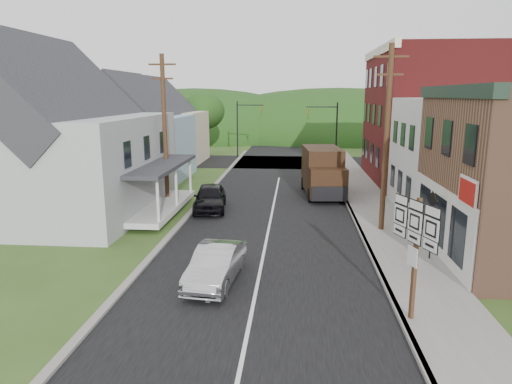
% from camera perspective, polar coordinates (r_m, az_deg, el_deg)
% --- Properties ---
extents(ground, '(120.00, 120.00, 0.00)m').
position_cam_1_polar(ground, '(19.94, 1.01, -7.51)').
color(ground, '#2D4719').
rests_on(ground, ground).
extents(road, '(9.00, 90.00, 0.02)m').
position_cam_1_polar(road, '(29.54, 2.34, -1.01)').
color(road, black).
rests_on(road, ground).
extents(cross_road, '(60.00, 9.00, 0.02)m').
position_cam_1_polar(cross_road, '(46.25, 3.31, 3.75)').
color(cross_road, black).
rests_on(cross_road, ground).
extents(sidewalk_right, '(2.80, 55.00, 0.15)m').
position_cam_1_polar(sidewalk_right, '(27.94, 14.34, -1.99)').
color(sidewalk_right, slate).
rests_on(sidewalk_right, ground).
extents(curb_right, '(0.20, 55.00, 0.15)m').
position_cam_1_polar(curb_right, '(27.75, 11.58, -1.96)').
color(curb_right, slate).
rests_on(curb_right, ground).
extents(curb_left, '(0.30, 55.00, 0.12)m').
position_cam_1_polar(curb_left, '(28.18, -7.34, -1.62)').
color(curb_left, slate).
rests_on(curb_left, ground).
extents(storefront_white, '(8.00, 7.00, 6.50)m').
position_cam_1_polar(storefront_white, '(28.31, 25.71, 3.91)').
color(storefront_white, silver).
rests_on(storefront_white, ground).
extents(storefront_red, '(8.00, 12.00, 10.00)m').
position_cam_1_polar(storefront_red, '(37.17, 20.83, 8.70)').
color(storefront_red, maroon).
rests_on(storefront_red, ground).
extents(house_gray, '(10.20, 12.24, 8.35)m').
position_cam_1_polar(house_gray, '(28.18, -23.32, 6.11)').
color(house_gray, '#999C9E').
rests_on(house_gray, ground).
extents(house_blue, '(7.14, 8.16, 7.28)m').
position_cam_1_polar(house_blue, '(37.91, -14.08, 7.19)').
color(house_blue, '#8DA9C0').
rests_on(house_blue, ground).
extents(house_cream, '(7.14, 8.16, 7.28)m').
position_cam_1_polar(house_cream, '(46.63, -11.09, 8.17)').
color(house_cream, beige).
rests_on(house_cream, ground).
extents(utility_pole_right, '(1.60, 0.26, 9.00)m').
position_cam_1_polar(utility_pole_right, '(22.75, 15.99, 6.50)').
color(utility_pole_right, '#472D19').
rests_on(utility_pole_right, ground).
extents(utility_pole_left, '(1.60, 0.26, 9.00)m').
position_cam_1_polar(utility_pole_left, '(27.92, -11.34, 7.68)').
color(utility_pole_left, '#472D19').
rests_on(utility_pole_left, ground).
extents(traffic_signal_right, '(2.87, 0.20, 6.00)m').
position_cam_1_polar(traffic_signal_right, '(42.46, 9.10, 7.97)').
color(traffic_signal_right, black).
rests_on(traffic_signal_right, ground).
extents(traffic_signal_left, '(2.87, 0.20, 6.00)m').
position_cam_1_polar(traffic_signal_left, '(49.65, -1.54, 8.69)').
color(traffic_signal_left, black).
rests_on(traffic_signal_left, ground).
extents(tree_left_b, '(4.80, 4.80, 6.94)m').
position_cam_1_polar(tree_left_b, '(35.81, -26.03, 7.99)').
color(tree_left_b, '#382616').
rests_on(tree_left_b, ground).
extents(tree_left_c, '(5.80, 5.80, 8.41)m').
position_cam_1_polar(tree_left_c, '(43.73, -23.07, 10.15)').
color(tree_left_c, '#382616').
rests_on(tree_left_c, ground).
extents(tree_left_d, '(4.80, 4.80, 6.94)m').
position_cam_1_polar(tree_left_d, '(51.80, -6.61, 10.01)').
color(tree_left_d, '#382616').
rests_on(tree_left_d, ground).
extents(forested_ridge, '(90.00, 30.00, 16.00)m').
position_cam_1_polar(forested_ridge, '(74.06, 3.95, 6.87)').
color(forested_ridge, '#18340F').
rests_on(forested_ridge, ground).
extents(silver_sedan, '(1.81, 4.21, 1.35)m').
position_cam_1_polar(silver_sedan, '(16.70, -5.00, -9.07)').
color(silver_sedan, '#AFAEB3').
rests_on(silver_sedan, ground).
extents(dark_sedan, '(2.29, 4.63, 1.52)m').
position_cam_1_polar(dark_sedan, '(26.93, -5.78, -0.70)').
color(dark_sedan, black).
rests_on(dark_sedan, ground).
extents(delivery_van, '(2.81, 5.90, 3.20)m').
position_cam_1_polar(delivery_van, '(30.85, 8.35, 2.50)').
color(delivery_van, black).
rests_on(delivery_van, ground).
extents(route_sign_cluster, '(0.81, 2.00, 3.68)m').
position_cam_1_polar(route_sign_cluster, '(13.96, 19.25, -5.92)').
color(route_sign_cluster, '#472D19').
rests_on(route_sign_cluster, sidewalk_right).
extents(warning_sign, '(0.20, 0.77, 2.82)m').
position_cam_1_polar(warning_sign, '(19.55, 21.15, -2.76)').
color(warning_sign, black).
rests_on(warning_sign, sidewalk_right).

